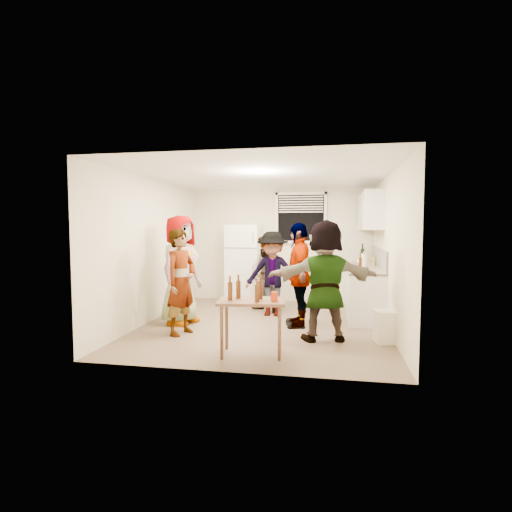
% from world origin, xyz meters
% --- Properties ---
extents(room, '(4.00, 4.50, 2.50)m').
position_xyz_m(room, '(0.00, 0.00, 0.00)').
color(room, silver).
rests_on(room, ground).
extents(window, '(1.12, 0.10, 1.06)m').
position_xyz_m(window, '(0.45, 2.21, 1.85)').
color(window, white).
rests_on(window, room).
extents(refrigerator, '(0.70, 0.70, 1.70)m').
position_xyz_m(refrigerator, '(-0.75, 1.88, 0.85)').
color(refrigerator, white).
rests_on(refrigerator, ground).
extents(counter_lower, '(0.60, 2.20, 0.86)m').
position_xyz_m(counter_lower, '(1.70, 1.15, 0.43)').
color(counter_lower, white).
rests_on(counter_lower, ground).
extents(countertop, '(0.64, 2.22, 0.04)m').
position_xyz_m(countertop, '(1.70, 1.15, 0.88)').
color(countertop, '#BDB099').
rests_on(countertop, counter_lower).
extents(backsplash, '(0.03, 2.20, 0.36)m').
position_xyz_m(backsplash, '(1.99, 1.15, 1.08)').
color(backsplash, '#B5B1A6').
rests_on(backsplash, countertop).
extents(upper_cabinets, '(0.34, 1.60, 0.70)m').
position_xyz_m(upper_cabinets, '(1.83, 1.35, 1.95)').
color(upper_cabinets, white).
rests_on(upper_cabinets, room).
extents(kettle, '(0.25, 0.21, 0.19)m').
position_xyz_m(kettle, '(1.65, 1.27, 0.90)').
color(kettle, silver).
rests_on(kettle, countertop).
extents(paper_towel, '(0.12, 0.12, 0.27)m').
position_xyz_m(paper_towel, '(1.68, 0.86, 0.90)').
color(paper_towel, white).
rests_on(paper_towel, countertop).
extents(wine_bottle, '(0.08, 0.08, 0.30)m').
position_xyz_m(wine_bottle, '(1.75, 2.00, 0.90)').
color(wine_bottle, black).
rests_on(wine_bottle, countertop).
extents(beer_bottle_counter, '(0.06, 0.06, 0.23)m').
position_xyz_m(beer_bottle_counter, '(1.60, 0.54, 0.90)').
color(beer_bottle_counter, '#47230C').
rests_on(beer_bottle_counter, countertop).
extents(blue_cup, '(0.09, 0.09, 0.13)m').
position_xyz_m(blue_cup, '(1.44, 0.36, 0.90)').
color(blue_cup, '#1D47AD').
rests_on(blue_cup, countertop).
extents(picture_frame, '(0.02, 0.19, 0.16)m').
position_xyz_m(picture_frame, '(1.92, 1.53, 0.98)').
color(picture_frame, gold).
rests_on(picture_frame, countertop).
extents(trash_bin, '(0.37, 0.37, 0.46)m').
position_xyz_m(trash_bin, '(1.89, -0.70, 0.25)').
color(trash_bin, white).
rests_on(trash_bin, ground).
extents(serving_table, '(0.91, 0.66, 0.72)m').
position_xyz_m(serving_table, '(0.09, -1.59, 0.00)').
color(serving_table, brown).
rests_on(serving_table, ground).
extents(beer_bottle_table, '(0.06, 0.06, 0.22)m').
position_xyz_m(beer_bottle_table, '(0.19, -1.71, 0.72)').
color(beer_bottle_table, '#47230C').
rests_on(beer_bottle_table, serving_table).
extents(red_cup, '(0.09, 0.09, 0.12)m').
position_xyz_m(red_cup, '(0.39, -1.63, 0.72)').
color(red_cup, red).
rests_on(red_cup, serving_table).
extents(guest_grey, '(2.02, 1.35, 0.59)m').
position_xyz_m(guest_grey, '(-1.43, -0.14, 0.00)').
color(guest_grey, gray).
rests_on(guest_grey, ground).
extents(guest_stripe, '(1.73, 1.09, 0.39)m').
position_xyz_m(guest_stripe, '(-1.16, -0.80, 0.00)').
color(guest_stripe, '#141933').
rests_on(guest_stripe, ground).
extents(guest_back_left, '(1.38, 1.66, 0.57)m').
position_xyz_m(guest_back_left, '(-0.10, 1.03, 0.00)').
color(guest_back_left, brown).
rests_on(guest_back_left, ground).
extents(guest_back_right, '(1.07, 1.61, 0.58)m').
position_xyz_m(guest_back_right, '(0.03, 0.75, 0.00)').
color(guest_back_right, '#3B3A3F').
rests_on(guest_back_right, ground).
extents(guest_black, '(1.87, 1.30, 0.42)m').
position_xyz_m(guest_black, '(0.58, 0.01, 0.00)').
color(guest_black, black).
rests_on(guest_black, ground).
extents(guest_orange, '(1.98, 2.07, 0.52)m').
position_xyz_m(guest_orange, '(1.01, -0.74, 0.00)').
color(guest_orange, '#F38D59').
rests_on(guest_orange, ground).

